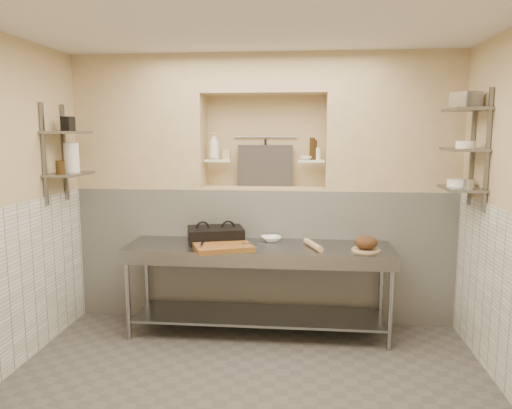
# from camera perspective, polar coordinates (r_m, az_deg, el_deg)

# --- Properties ---
(floor) EXTENTS (4.00, 3.90, 0.10)m
(floor) POSITION_cam_1_polar(r_m,az_deg,el_deg) (4.14, -1.29, -21.45)
(floor) COLOR #544E4A
(floor) RESTS_ON ground
(ceiling) EXTENTS (4.00, 3.90, 0.10)m
(ceiling) POSITION_cam_1_polar(r_m,az_deg,el_deg) (3.69, -1.45, 21.52)
(ceiling) COLOR silver
(ceiling) RESTS_ON ground
(wall_back) EXTENTS (4.00, 0.10, 2.80)m
(wall_back) POSITION_cam_1_polar(r_m,az_deg,el_deg) (5.62, 1.15, 2.11)
(wall_back) COLOR tan
(wall_back) RESTS_ON ground
(wall_front) EXTENTS (4.00, 0.10, 2.80)m
(wall_front) POSITION_cam_1_polar(r_m,az_deg,el_deg) (1.74, -9.71, -12.16)
(wall_front) COLOR tan
(wall_front) RESTS_ON ground
(backwall_lower) EXTENTS (4.00, 0.40, 1.40)m
(backwall_lower) POSITION_cam_1_polar(r_m,az_deg,el_deg) (5.49, 0.92, -5.45)
(backwall_lower) COLOR white
(backwall_lower) RESTS_ON floor
(alcove_sill) EXTENTS (1.30, 0.40, 0.02)m
(alcove_sill) POSITION_cam_1_polar(r_m,az_deg,el_deg) (5.37, 0.94, 1.93)
(alcove_sill) COLOR tan
(alcove_sill) RESTS_ON backwall_lower
(backwall_pillar_left) EXTENTS (1.35, 0.40, 1.40)m
(backwall_pillar_left) POSITION_cam_1_polar(r_m,az_deg,el_deg) (5.61, -12.84, 9.06)
(backwall_pillar_left) COLOR tan
(backwall_pillar_left) RESTS_ON backwall_lower
(backwall_pillar_right) EXTENTS (1.35, 0.40, 1.40)m
(backwall_pillar_right) POSITION_cam_1_polar(r_m,az_deg,el_deg) (5.39, 15.32, 9.02)
(backwall_pillar_right) COLOR tan
(backwall_pillar_right) RESTS_ON backwall_lower
(backwall_header) EXTENTS (1.30, 0.40, 0.40)m
(backwall_header) POSITION_cam_1_polar(r_m,az_deg,el_deg) (5.37, 0.97, 14.66)
(backwall_header) COLOR tan
(backwall_header) RESTS_ON backwall_lower
(alcove_shelf_left) EXTENTS (0.28, 0.16, 0.02)m
(alcove_shelf_left) POSITION_cam_1_polar(r_m,az_deg,el_deg) (5.41, -4.36, 5.04)
(alcove_shelf_left) COLOR white
(alcove_shelf_left) RESTS_ON backwall_lower
(alcove_shelf_right) EXTENTS (0.28, 0.16, 0.02)m
(alcove_shelf_right) POSITION_cam_1_polar(r_m,az_deg,el_deg) (5.33, 6.33, 4.96)
(alcove_shelf_right) COLOR white
(alcove_shelf_right) RESTS_ON backwall_lower
(utensil_rail) EXTENTS (0.70, 0.02, 0.02)m
(utensil_rail) POSITION_cam_1_polar(r_m,az_deg,el_deg) (5.51, 1.10, 7.72)
(utensil_rail) COLOR gray
(utensil_rail) RESTS_ON wall_back
(hanging_steel) EXTENTS (0.02, 0.02, 0.30)m
(hanging_steel) POSITION_cam_1_polar(r_m,az_deg,el_deg) (5.49, 1.08, 5.95)
(hanging_steel) COLOR black
(hanging_steel) RESTS_ON utensil_rail
(splash_panel) EXTENTS (0.60, 0.08, 0.45)m
(splash_panel) POSITION_cam_1_polar(r_m,az_deg,el_deg) (5.45, 1.04, 4.45)
(splash_panel) COLOR #383330
(splash_panel) RESTS_ON alcove_sill
(shelf_rail_left_a) EXTENTS (0.03, 0.03, 0.95)m
(shelf_rail_left_a) POSITION_cam_1_polar(r_m,az_deg,el_deg) (5.40, -21.03, 5.57)
(shelf_rail_left_a) COLOR slate
(shelf_rail_left_a) RESTS_ON wall_left
(shelf_rail_left_b) EXTENTS (0.03, 0.03, 0.95)m
(shelf_rail_left_b) POSITION_cam_1_polar(r_m,az_deg,el_deg) (5.04, -23.06, 5.31)
(shelf_rail_left_b) COLOR slate
(shelf_rail_left_b) RESTS_ON wall_left
(wall_shelf_left_lower) EXTENTS (0.30, 0.50, 0.02)m
(wall_shelf_left_lower) POSITION_cam_1_polar(r_m,az_deg,el_deg) (5.17, -20.56, 3.28)
(wall_shelf_left_lower) COLOR slate
(wall_shelf_left_lower) RESTS_ON wall_left
(wall_shelf_left_upper) EXTENTS (0.30, 0.50, 0.03)m
(wall_shelf_left_upper) POSITION_cam_1_polar(r_m,az_deg,el_deg) (5.15, -20.79, 7.71)
(wall_shelf_left_upper) COLOR slate
(wall_shelf_left_upper) RESTS_ON wall_left
(shelf_rail_right_a) EXTENTS (0.03, 0.03, 1.05)m
(shelf_rail_right_a) POSITION_cam_1_polar(r_m,az_deg,el_deg) (5.06, 23.46, 5.86)
(shelf_rail_right_a) COLOR slate
(shelf_rail_right_a) RESTS_ON wall_right
(shelf_rail_right_b) EXTENTS (0.03, 0.03, 1.05)m
(shelf_rail_right_b) POSITION_cam_1_polar(r_m,az_deg,el_deg) (4.68, 24.94, 5.63)
(shelf_rail_right_b) COLOR slate
(shelf_rail_right_b) RESTS_ON wall_right
(wall_shelf_right_lower) EXTENTS (0.30, 0.50, 0.02)m
(wall_shelf_right_lower) POSITION_cam_1_polar(r_m,az_deg,el_deg) (4.85, 22.42, 1.69)
(wall_shelf_right_lower) COLOR slate
(wall_shelf_right_lower) RESTS_ON wall_right
(wall_shelf_right_mid) EXTENTS (0.30, 0.50, 0.02)m
(wall_shelf_right_mid) POSITION_cam_1_polar(r_m,az_deg,el_deg) (4.83, 22.65, 5.82)
(wall_shelf_right_mid) COLOR slate
(wall_shelf_right_mid) RESTS_ON wall_right
(wall_shelf_right_upper) EXTENTS (0.30, 0.50, 0.03)m
(wall_shelf_right_upper) POSITION_cam_1_polar(r_m,az_deg,el_deg) (4.83, 22.88, 9.97)
(wall_shelf_right_upper) COLOR slate
(wall_shelf_right_upper) RESTS_ON wall_right
(prep_table) EXTENTS (2.60, 0.70, 0.90)m
(prep_table) POSITION_cam_1_polar(r_m,az_deg,el_deg) (4.96, 0.29, -7.64)
(prep_table) COLOR gray
(prep_table) RESTS_ON floor
(panini_press) EXTENTS (0.63, 0.53, 0.15)m
(panini_press) POSITION_cam_1_polar(r_m,az_deg,el_deg) (5.07, -4.64, -3.47)
(panini_press) COLOR black
(panini_press) RESTS_ON prep_table
(cutting_board) EXTENTS (0.63, 0.54, 0.05)m
(cutting_board) POSITION_cam_1_polar(r_m,az_deg,el_deg) (4.75, -3.77, -4.89)
(cutting_board) COLOR brown
(cutting_board) RESTS_ON prep_table
(knife_blade) EXTENTS (0.23, 0.03, 0.01)m
(knife_blade) POSITION_cam_1_polar(r_m,az_deg,el_deg) (4.76, -0.24, -4.53)
(knife_blade) COLOR gray
(knife_blade) RESTS_ON cutting_board
(tongs) EXTENTS (0.05, 0.28, 0.03)m
(tongs) POSITION_cam_1_polar(r_m,az_deg,el_deg) (4.76, -6.17, -4.47)
(tongs) COLOR gray
(tongs) RESTS_ON cutting_board
(mixing_bowl) EXTENTS (0.26, 0.26, 0.05)m
(mixing_bowl) POSITION_cam_1_polar(r_m,az_deg,el_deg) (5.10, 1.74, -3.94)
(mixing_bowl) COLOR white
(mixing_bowl) RESTS_ON prep_table
(rolling_pin) EXTENTS (0.19, 0.39, 0.06)m
(rolling_pin) POSITION_cam_1_polar(r_m,az_deg,el_deg) (4.83, 6.55, -4.61)
(rolling_pin) COLOR tan
(rolling_pin) RESTS_ON prep_table
(bread_board) EXTENTS (0.27, 0.27, 0.02)m
(bread_board) POSITION_cam_1_polar(r_m,az_deg,el_deg) (4.81, 12.44, -5.08)
(bread_board) COLOR tan
(bread_board) RESTS_ON prep_table
(bread_loaf) EXTENTS (0.22, 0.22, 0.13)m
(bread_loaf) POSITION_cam_1_polar(r_m,az_deg,el_deg) (4.80, 12.47, -4.24)
(bread_loaf) COLOR #4C2D19
(bread_loaf) RESTS_ON bread_board
(bottle_soap) EXTENTS (0.14, 0.14, 0.29)m
(bottle_soap) POSITION_cam_1_polar(r_m,az_deg,el_deg) (5.37, -4.81, 6.69)
(bottle_soap) COLOR white
(bottle_soap) RESTS_ON alcove_shelf_left
(jar_alcove) EXTENTS (0.07, 0.07, 0.11)m
(jar_alcove) POSITION_cam_1_polar(r_m,az_deg,el_deg) (5.40, -3.37, 5.76)
(jar_alcove) COLOR tan
(jar_alcove) RESTS_ON alcove_shelf_left
(bowl_alcove) EXTENTS (0.17, 0.17, 0.04)m
(bowl_alcove) POSITION_cam_1_polar(r_m,az_deg,el_deg) (5.32, 5.70, 5.32)
(bowl_alcove) COLOR white
(bowl_alcove) RESTS_ON alcove_shelf_right
(condiment_a) EXTENTS (0.06, 0.06, 0.21)m
(condiment_a) POSITION_cam_1_polar(r_m,az_deg,el_deg) (5.33, 6.68, 6.21)
(condiment_a) COLOR #2F1E0C
(condiment_a) RESTS_ON alcove_shelf_right
(condiment_b) EXTENTS (0.06, 0.06, 0.23)m
(condiment_b) POSITION_cam_1_polar(r_m,az_deg,el_deg) (5.32, 6.44, 6.34)
(condiment_b) COLOR #2F1E0C
(condiment_b) RESTS_ON alcove_shelf_right
(condiment_c) EXTENTS (0.07, 0.07, 0.13)m
(condiment_c) POSITION_cam_1_polar(r_m,az_deg,el_deg) (5.35, 7.02, 5.79)
(condiment_c) COLOR white
(condiment_c) RESTS_ON alcove_shelf_right
(jug_left) EXTENTS (0.14, 0.14, 0.29)m
(jug_left) POSITION_cam_1_polar(r_m,az_deg,el_deg) (5.22, -20.32, 5.05)
(jug_left) COLOR white
(jug_left) RESTS_ON wall_shelf_left_lower
(jar_left) EXTENTS (0.09, 0.09, 0.13)m
(jar_left) POSITION_cam_1_polar(r_m,az_deg,el_deg) (5.01, -21.46, 3.98)
(jar_left) COLOR #2F1E0C
(jar_left) RESTS_ON wall_shelf_left_lower
(box_left_upper) EXTENTS (0.12, 0.12, 0.14)m
(box_left_upper) POSITION_cam_1_polar(r_m,az_deg,el_deg) (5.18, -20.70, 8.62)
(box_left_upper) COLOR black
(box_left_upper) RESTS_ON wall_shelf_left_upper
(bowl_right) EXTENTS (0.22, 0.22, 0.07)m
(bowl_right) POSITION_cam_1_polar(r_m,az_deg,el_deg) (4.90, 22.24, 2.30)
(bowl_right) COLOR white
(bowl_right) RESTS_ON wall_shelf_right_lower
(canister_right) EXTENTS (0.09, 0.09, 0.09)m
(canister_right) POSITION_cam_1_polar(r_m,az_deg,el_deg) (4.66, 23.15, 2.13)
(canister_right) COLOR gray
(canister_right) RESTS_ON wall_shelf_right_lower
(bowl_right_mid) EXTENTS (0.17, 0.17, 0.06)m
(bowl_right_mid) POSITION_cam_1_polar(r_m,az_deg,el_deg) (4.77, 22.87, 6.32)
(bowl_right_mid) COLOR white
(bowl_right_mid) RESTS_ON wall_shelf_right_mid
(basket_right) EXTENTS (0.25, 0.27, 0.14)m
(basket_right) POSITION_cam_1_polar(r_m,az_deg,el_deg) (4.85, 22.85, 10.94)
(basket_right) COLOR gray
(basket_right) RESTS_ON wall_shelf_right_upper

